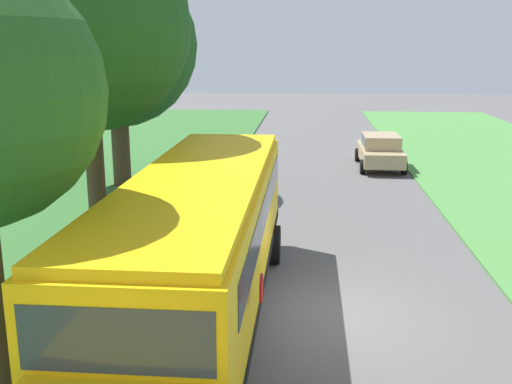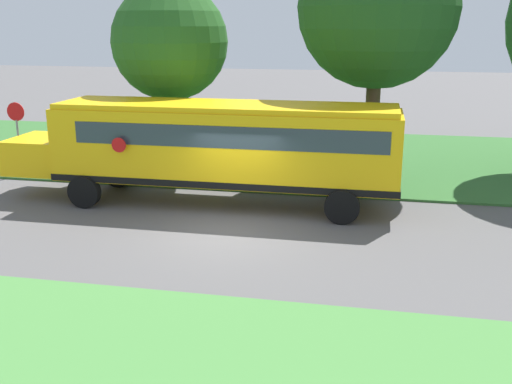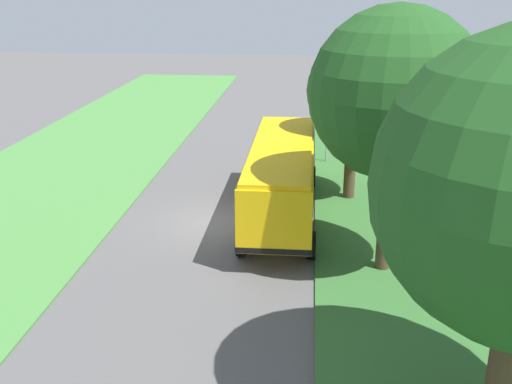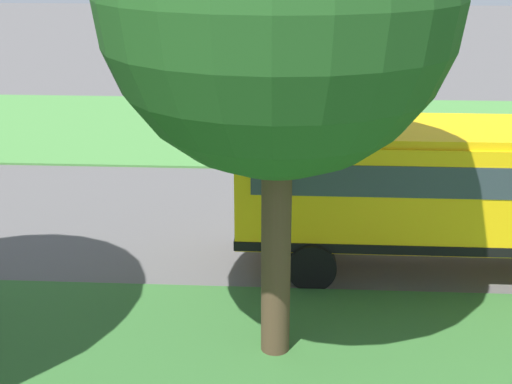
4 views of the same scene
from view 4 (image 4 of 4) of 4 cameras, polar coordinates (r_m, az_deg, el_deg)
The scene contains 3 objects.
ground_plane at distance 18.65m, azimuth 13.55°, elevation -2.29°, with size 120.00×120.00×0.00m, color #565454.
grass_far_side at distance 27.10m, azimuth 10.44°, elevation 4.95°, with size 10.00×80.00×0.07m, color #47843D.
school_bus at distance 15.82m, azimuth 19.07°, elevation 0.58°, with size 2.84×12.42×3.16m.
Camera 4 is at (-17.01, 3.37, 6.86)m, focal length 50.00 mm.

